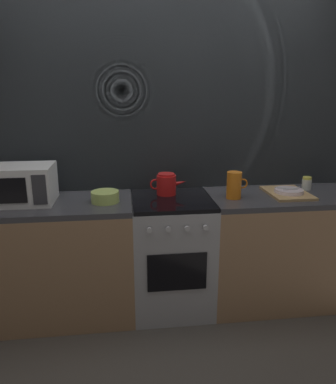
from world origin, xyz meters
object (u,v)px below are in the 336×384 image
mixing_bowl (105,197)px  spice_jar (307,183)px  stove_unit (171,254)px  pitcher (234,185)px  kettle (166,184)px  dish_pile (288,192)px  microwave (20,184)px

mixing_bowl → spice_jar: (1.61, 0.15, 0.01)m
stove_unit → pitcher: bearing=-6.0°
kettle → dish_pile: (0.93, -0.12, -0.06)m
kettle → pitcher: (0.49, -0.16, 0.02)m
microwave → pitcher: bearing=-2.9°
kettle → pitcher: size_ratio=1.42×
microwave → dish_pile: microwave is taller
stove_unit → dish_pile: 1.02m
mixing_bowl → microwave: bearing=174.2°
kettle → pitcher: bearing=-18.5°
stove_unit → dish_pile: size_ratio=2.25×
microwave → pitcher: size_ratio=2.30×
stove_unit → pitcher: size_ratio=4.50×
stove_unit → mixing_bowl: 0.69m
dish_pile → mixing_bowl: bearing=-179.2°
stove_unit → pitcher: (0.46, -0.05, 0.55)m
microwave → mixing_bowl: bearing=-5.8°
mixing_bowl → spice_jar: size_ratio=1.90×
kettle → mixing_bowl: (-0.46, -0.15, -0.04)m
pitcher → dish_pile: pitcher is taller
microwave → spice_jar: bearing=2.4°
mixing_bowl → spice_jar: spice_jar is taller
mixing_bowl → spice_jar: 1.62m
pitcher → dish_pile: bearing=4.9°
kettle → mixing_bowl: 0.49m
stove_unit → spice_jar: size_ratio=8.57×
microwave → stove_unit: bearing=-1.5°
stove_unit → mixing_bowl: mixing_bowl is taller
kettle → pitcher: pitcher is taller
stove_unit → dish_pile: bearing=-0.7°
stove_unit → dish_pile: dish_pile is taller
spice_jar → microwave: bearing=-177.6°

